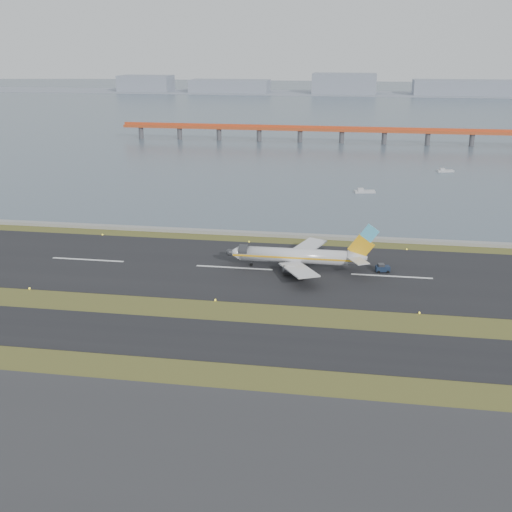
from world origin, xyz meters
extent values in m
plane|color=#3F4A1A|center=(0.00, 0.00, 0.00)|extent=(1000.00, 1000.00, 0.00)
cube|color=#303032|center=(0.00, -55.00, 0.05)|extent=(1000.00, 50.00, 0.10)
cube|color=black|center=(0.00, -12.00, 0.05)|extent=(1000.00, 18.00, 0.10)
cube|color=black|center=(0.00, 30.00, 0.05)|extent=(1000.00, 45.00, 0.10)
cube|color=gray|center=(0.00, 60.00, 0.50)|extent=(1000.00, 2.50, 1.00)
cube|color=#42515F|center=(0.00, 460.00, 0.00)|extent=(1400.00, 800.00, 1.30)
cube|color=#C54A21|center=(20.00, 250.00, 7.50)|extent=(260.00, 5.00, 1.60)
cube|color=#C54A21|center=(20.00, 250.00, 9.00)|extent=(260.00, 0.40, 1.40)
cylinder|color=#4C4C51|center=(-76.00, 250.00, 3.00)|extent=(2.80, 2.80, 7.00)
cylinder|color=#4C4C51|center=(20.00, 250.00, 3.00)|extent=(2.80, 2.80, 7.00)
cube|color=gray|center=(0.00, 620.00, 0.00)|extent=(1400.00, 80.00, 1.00)
cube|color=gray|center=(-220.00, 620.00, 9.00)|extent=(60.00, 35.00, 18.00)
cube|color=gray|center=(-120.00, 620.00, 7.00)|extent=(90.00, 35.00, 14.00)
cube|color=gray|center=(10.00, 620.00, 11.00)|extent=(70.00, 35.00, 22.00)
cube|color=gray|center=(140.00, 620.00, 8.00)|extent=(110.00, 35.00, 16.00)
cylinder|color=silver|center=(15.09, 32.14, 3.50)|extent=(28.00, 3.80, 3.80)
cone|color=silver|center=(-0.51, 32.14, 3.50)|extent=(3.20, 3.80, 3.80)
cone|color=silver|center=(31.29, 32.14, 3.80)|extent=(5.00, 3.80, 3.80)
cube|color=yellow|center=(15.09, 30.22, 3.50)|extent=(31.00, 0.06, 0.45)
cube|color=yellow|center=(15.09, 34.06, 3.50)|extent=(31.00, 0.06, 0.45)
cube|color=silver|center=(17.29, 23.64, 2.80)|extent=(11.31, 15.89, 1.66)
cube|color=silver|center=(17.29, 40.64, 2.80)|extent=(11.31, 15.89, 1.66)
cylinder|color=#323236|center=(15.59, 26.14, 1.60)|extent=(4.20, 2.10, 2.10)
cylinder|color=#323236|center=(15.59, 38.14, 1.60)|extent=(4.20, 2.10, 2.10)
cube|color=yellow|center=(32.09, 32.14, 6.70)|extent=(6.80, 0.35, 6.85)
cube|color=#52C1EA|center=(33.99, 32.14, 10.40)|extent=(4.85, 0.37, 4.90)
cube|color=silver|center=(31.59, 28.34, 4.30)|extent=(5.64, 6.80, 0.22)
cube|color=silver|center=(31.59, 35.94, 4.30)|extent=(5.64, 6.80, 0.22)
cylinder|color=black|center=(4.09, 32.14, 0.45)|extent=(0.80, 0.28, 0.80)
cylinder|color=black|center=(16.59, 29.34, 0.55)|extent=(1.00, 0.38, 1.00)
cylinder|color=black|center=(16.59, 34.94, 0.55)|extent=(1.00, 0.38, 1.00)
cube|color=#142037|center=(37.79, 32.92, 0.99)|extent=(3.81, 2.59, 1.32)
cube|color=#323236|center=(37.36, 32.84, 1.87)|extent=(1.81, 1.90, 0.77)
cylinder|color=black|center=(36.76, 31.83, 0.38)|extent=(0.82, 0.46, 0.77)
cylinder|color=black|center=(36.44, 33.56, 0.38)|extent=(0.82, 0.46, 0.77)
cylinder|color=black|center=(39.14, 32.28, 0.38)|extent=(0.82, 0.46, 0.77)
cylinder|color=black|center=(38.81, 34.00, 0.38)|extent=(0.82, 0.46, 0.77)
cube|color=#B9BABD|center=(33.29, 123.23, 0.45)|extent=(8.22, 4.14, 1.01)
cube|color=#B9BABD|center=(31.65, 122.86, 1.35)|extent=(2.59, 2.25, 1.01)
cube|color=#B9BABD|center=(69.01, 171.16, 0.42)|extent=(7.73, 4.43, 0.95)
cube|color=#B9BABD|center=(67.50, 170.68, 1.26)|extent=(2.52, 2.24, 0.95)
camera|label=1|loc=(30.44, -123.34, 55.72)|focal=45.00mm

